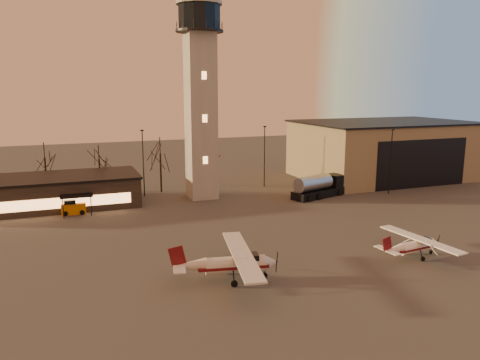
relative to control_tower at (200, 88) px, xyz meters
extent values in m
plane|color=#3B3937|center=(0.00, -30.00, -16.33)|extent=(220.00, 220.00, 0.00)
cube|color=gray|center=(0.00, 0.00, -4.33)|extent=(4.00, 4.00, 24.00)
cylinder|color=black|center=(0.00, 0.00, 7.82)|extent=(6.80, 6.80, 0.30)
cylinder|color=black|center=(0.00, 0.00, 9.67)|extent=(6.00, 6.00, 3.40)
cylinder|color=gray|center=(0.00, 0.00, 11.57)|extent=(6.60, 6.60, 0.40)
cube|color=#877458|center=(36.00, 4.00, -11.33)|extent=(30.00, 20.00, 10.00)
cube|color=black|center=(36.00, 4.00, -6.18)|extent=(30.60, 20.60, 0.30)
cube|color=black|center=(36.00, -6.02, -12.33)|extent=(18.00, 0.10, 8.00)
cube|color=black|center=(-22.00, 2.00, -14.33)|extent=(25.00, 10.00, 4.00)
cube|color=black|center=(-22.00, 2.00, -12.18)|extent=(25.40, 10.40, 0.30)
cube|color=#FFA359|center=(-22.00, -3.02, -14.73)|extent=(22.00, 0.08, 1.40)
cube|color=black|center=(-18.00, -4.00, -13.73)|extent=(4.00, 2.00, 0.20)
cylinder|color=black|center=(-8.00, 4.00, -11.33)|extent=(0.16, 0.16, 10.00)
cube|color=black|center=(-8.00, 4.00, -6.28)|extent=(0.50, 0.25, 0.18)
cylinder|color=black|center=(12.00, 4.00, -11.33)|extent=(0.16, 0.16, 10.00)
cube|color=black|center=(12.00, 4.00, -6.28)|extent=(0.50, 0.25, 0.18)
cylinder|color=black|center=(28.00, -8.00, -11.33)|extent=(0.16, 0.16, 10.00)
cube|color=black|center=(28.00, -8.00, -6.28)|extent=(0.50, 0.25, 0.18)
cylinder|color=black|center=(-14.00, 10.00, -13.70)|extent=(0.28, 0.28, 5.25)
cylinder|color=black|center=(-5.00, 6.00, -13.25)|extent=(0.28, 0.28, 6.16)
cylinder|color=black|center=(4.00, 8.00, -13.84)|extent=(0.28, 0.28, 4.97)
cylinder|color=black|center=(-22.00, 12.00, -13.53)|extent=(0.28, 0.28, 5.60)
cylinder|color=white|center=(12.47, -31.92, -15.22)|extent=(4.15, 1.55, 1.15)
cone|color=white|center=(14.83, -31.68, -15.22)|extent=(0.90, 1.17, 1.09)
cone|color=white|center=(9.48, -32.23, -15.09)|extent=(2.20, 1.18, 0.97)
cube|color=black|center=(13.34, -31.83, -14.83)|extent=(1.41, 1.06, 0.62)
cube|color=#5D0D13|center=(12.29, -31.94, -15.27)|extent=(4.86, 1.66, 0.19)
cube|color=white|center=(12.90, -31.88, -14.54)|extent=(2.30, 9.78, 0.12)
cube|color=white|center=(8.70, -32.31, -15.00)|extent=(1.09, 2.97, 0.07)
cube|color=#5D0D13|center=(8.61, -32.32, -14.39)|extent=(1.22, 0.19, 1.49)
cylinder|color=beige|center=(-6.00, -30.86, -14.92)|extent=(5.34, 2.42, 1.46)
cone|color=beige|center=(-3.03, -31.44, -14.92)|extent=(1.26, 1.56, 1.39)
cone|color=beige|center=(-9.74, -30.13, -14.76)|extent=(2.88, 1.73, 1.23)
cube|color=black|center=(-4.90, -31.07, -14.42)|extent=(1.88, 1.48, 0.78)
cube|color=#560C10|center=(-6.22, -30.81, -14.98)|extent=(6.23, 2.64, 0.25)
cube|color=beige|center=(-5.45, -30.97, -14.05)|extent=(4.02, 12.43, 0.16)
cube|color=beige|center=(-10.73, -29.93, -14.64)|extent=(1.70, 3.83, 0.09)
cube|color=#560C10|center=(-10.84, -29.91, -13.86)|extent=(1.54, 0.39, 1.90)
cube|color=black|center=(16.68, -6.00, -15.72)|extent=(9.69, 5.22, 1.21)
cube|color=black|center=(20.04, -4.98, -14.24)|extent=(2.83, 3.05, 1.98)
cube|color=black|center=(20.78, -4.76, -13.91)|extent=(0.71, 2.03, 1.10)
cylinder|color=#B9BABE|center=(15.42, -6.38, -14.02)|extent=(6.55, 3.99, 2.30)
cube|color=#CD740C|center=(-18.41, -3.00, -15.61)|extent=(3.14, 1.79, 1.43)
cube|color=black|center=(-18.82, -2.98, -14.79)|extent=(1.50, 1.50, 0.82)
camera|label=1|loc=(-19.09, -66.43, 0.00)|focal=35.00mm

